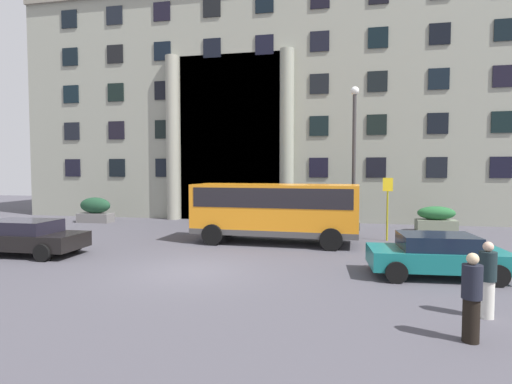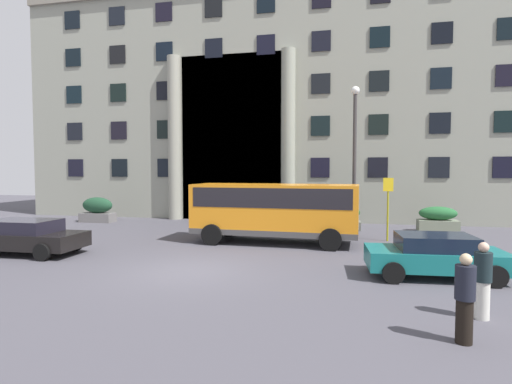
% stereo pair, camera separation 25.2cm
% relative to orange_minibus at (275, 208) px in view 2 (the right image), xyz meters
% --- Properties ---
extents(ground_plane, '(80.00, 64.00, 0.12)m').
position_rel_orange_minibus_xyz_m(ground_plane, '(-1.86, -5.50, -1.61)').
color(ground_plane, '#4A4850').
extents(office_building_facade, '(33.50, 9.68, 15.19)m').
position_rel_orange_minibus_xyz_m(office_building_facade, '(-1.87, 11.97, 6.04)').
color(office_building_facade, gray).
rests_on(office_building_facade, ground_plane).
extents(orange_minibus, '(7.19, 2.85, 2.57)m').
position_rel_orange_minibus_xyz_m(orange_minibus, '(0.00, 0.00, 0.00)').
color(orange_minibus, orange).
rests_on(orange_minibus, ground_plane).
extents(bus_stop_sign, '(0.44, 0.08, 2.85)m').
position_rel_orange_minibus_xyz_m(bus_stop_sign, '(4.86, 1.57, 0.20)').
color(bus_stop_sign, '#989719').
rests_on(bus_stop_sign, ground_plane).
extents(hedge_planter_far_east, '(2.07, 0.71, 1.49)m').
position_rel_orange_minibus_xyz_m(hedge_planter_far_east, '(-2.00, 4.84, -0.83)').
color(hedge_planter_far_east, '#6C5E59').
rests_on(hedge_planter_far_east, ground_plane).
extents(hedge_planter_far_west, '(2.06, 0.91, 1.53)m').
position_rel_orange_minibus_xyz_m(hedge_planter_far_west, '(-11.86, 4.78, -0.82)').
color(hedge_planter_far_west, slate).
rests_on(hedge_planter_far_west, ground_plane).
extents(hedge_planter_west, '(1.96, 0.97, 1.31)m').
position_rel_orange_minibus_xyz_m(hedge_planter_west, '(7.69, 4.99, -0.92)').
color(hedge_planter_west, gray).
rests_on(hedge_planter_west, ground_plane).
extents(hedge_planter_entrance_left, '(2.08, 0.95, 1.43)m').
position_rel_orange_minibus_xyz_m(hedge_planter_entrance_left, '(2.77, 4.72, -0.86)').
color(hedge_planter_entrance_left, slate).
rests_on(hedge_planter_entrance_left, ground_plane).
extents(parked_sedan_far, '(4.02, 2.18, 1.28)m').
position_rel_orange_minibus_xyz_m(parked_sedan_far, '(5.59, -4.64, -0.88)').
color(parked_sedan_far, '#156968').
rests_on(parked_sedan_far, ground_plane).
extents(parked_coupe_end, '(4.61, 2.10, 1.31)m').
position_rel_orange_minibus_xyz_m(parked_coupe_end, '(-8.97, -4.35, -0.87)').
color(parked_coupe_end, black).
rests_on(parked_coupe_end, ground_plane).
extents(motorcycle_near_kerb, '(2.08, 0.60, 0.89)m').
position_rel_orange_minibus_xyz_m(motorcycle_near_kerb, '(6.04, -2.07, -1.09)').
color(motorcycle_near_kerb, black).
rests_on(motorcycle_near_kerb, ground_plane).
extents(pedestrian_man_red_shirt, '(0.36, 0.36, 1.67)m').
position_rel_orange_minibus_xyz_m(pedestrian_man_red_shirt, '(5.13, -9.47, -0.71)').
color(pedestrian_man_red_shirt, black).
rests_on(pedestrian_man_red_shirt, ground_plane).
extents(pedestrian_woman_with_bag, '(0.36, 0.36, 1.66)m').
position_rel_orange_minibus_xyz_m(pedestrian_woman_with_bag, '(5.86, -8.05, -0.72)').
color(pedestrian_woman_with_bag, silver).
rests_on(pedestrian_woman_with_bag, ground_plane).
extents(lamppost_plaza_centre, '(0.40, 0.40, 7.16)m').
position_rel_orange_minibus_xyz_m(lamppost_plaza_centre, '(3.40, 2.63, 2.65)').
color(lamppost_plaza_centre, '#393636').
rests_on(lamppost_plaza_centre, ground_plane).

